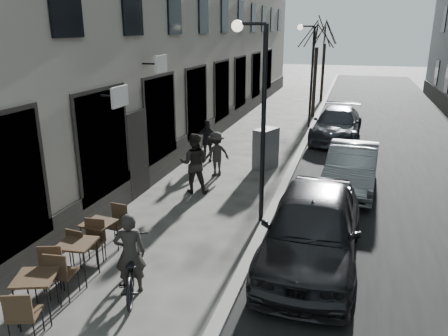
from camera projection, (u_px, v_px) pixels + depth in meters
The scene contains 18 objects.
road at pixel (390, 142), 19.77m from camera, with size 7.30×60.00×0.00m, color black.
kerb at pixel (308, 135), 20.74m from camera, with size 0.25×60.00×0.12m, color slate.
streetlamp_near at pixel (257, 102), 10.77m from camera, with size 0.90×0.28×5.09m.
streetlamp_far at pixel (309, 65), 21.72m from camera, with size 0.90×0.28×5.09m.
tree_near at pixel (318, 33), 23.98m from camera, with size 2.40×2.40×5.70m.
tree_far at pixel (325, 32), 29.46m from camera, with size 2.40×2.40×5.70m.
bistro_set_a at pixel (37, 292), 7.61m from camera, with size 0.98×1.69×0.97m.
bistro_set_b at pixel (78, 257), 8.79m from camera, with size 0.75×1.70×0.98m.
bistro_set_c at pixel (100, 235), 9.77m from camera, with size 0.71×1.62×0.94m.
utility_cabinet at pixel (266, 148), 15.86m from camera, with size 0.54×0.97×1.46m, color slate.
bicycle at pixel (131, 268), 8.40m from camera, with size 0.66×1.89×0.99m, color black.
cyclist_rider at pixel (130, 253), 8.31m from camera, with size 0.59×0.39×1.63m, color black.
pedestrian_near at pixel (194, 163), 13.43m from camera, with size 0.91×0.71×1.87m, color black.
pedestrian_mid at pixel (216, 154), 15.03m from camera, with size 1.00×0.57×1.54m, color #2B2826.
pedestrian_far at pixel (207, 141), 16.70m from camera, with size 0.93×0.39×1.59m, color black.
car_near at pixel (312, 227), 9.32m from camera, with size 1.98×4.92×1.68m, color black.
car_mid at pixel (352, 167), 13.80m from camera, with size 1.49×4.26×1.40m, color gray.
car_far at pixel (337, 124), 19.97m from camera, with size 2.00×4.92×1.43m, color #303239.
Camera 1 is at (2.10, -4.54, 4.89)m, focal length 35.00 mm.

